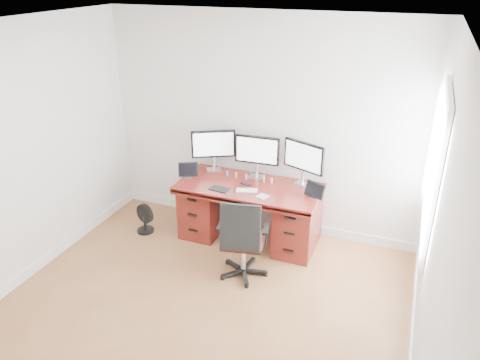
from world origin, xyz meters
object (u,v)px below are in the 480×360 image
(desk, at_px, (250,210))
(keyboard, at_px, (247,190))
(office_chair, at_px, (243,252))
(monitor_center, at_px, (257,152))
(floor_fan, at_px, (145,219))

(desk, relative_size, keyboard, 6.86)
(desk, height_order, office_chair, office_chair)
(monitor_center, relative_size, keyboard, 2.22)
(monitor_center, bearing_deg, keyboard, -89.52)
(desk, height_order, keyboard, keyboard)
(floor_fan, xyz_separation_m, keyboard, (1.34, 0.15, 0.57))
(keyboard, bearing_deg, monitor_center, 75.77)
(floor_fan, distance_m, monitor_center, 1.69)
(desk, bearing_deg, office_chair, -75.37)
(desk, distance_m, monitor_center, 0.72)
(desk, distance_m, office_chair, 0.80)
(office_chair, distance_m, keyboard, 0.76)
(floor_fan, bearing_deg, office_chair, 0.04)
(floor_fan, xyz_separation_m, monitor_center, (1.31, 0.57, 0.90))
(desk, distance_m, keyboard, 0.40)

